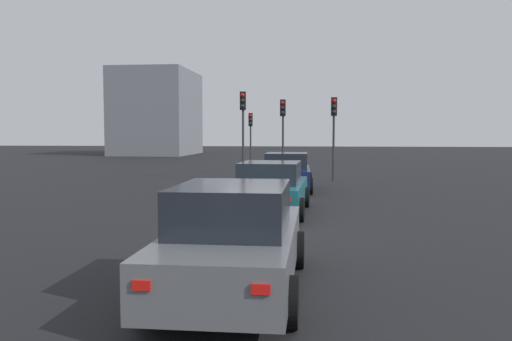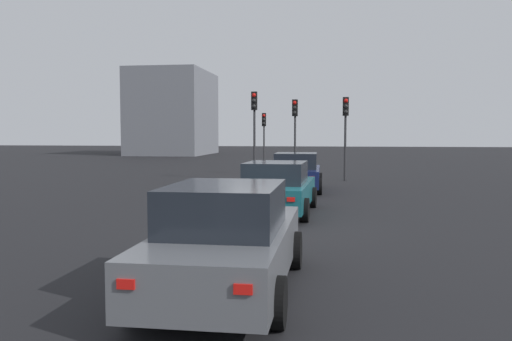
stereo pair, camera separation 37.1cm
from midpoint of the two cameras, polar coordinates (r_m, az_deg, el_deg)
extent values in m
cube|color=black|center=(13.91, 0.84, -6.05)|extent=(160.00, 160.00, 0.20)
cube|color=#141E4C|center=(21.65, 2.81, -0.60)|extent=(4.42, 1.95, 0.66)
cube|color=#1E232B|center=(21.39, 2.79, 1.07)|extent=(2.01, 1.68, 0.62)
cylinder|color=black|center=(23.01, 5.26, -1.01)|extent=(0.64, 0.23, 0.64)
cylinder|color=black|center=(23.08, 0.64, -0.98)|extent=(0.64, 0.23, 0.64)
cylinder|color=black|center=(20.31, 5.27, -1.68)|extent=(0.64, 0.23, 0.64)
cylinder|color=black|center=(20.38, 0.04, -1.64)|extent=(0.64, 0.23, 0.64)
cube|color=red|center=(19.43, 4.52, -0.78)|extent=(0.03, 0.20, 0.11)
cube|color=red|center=(19.49, 0.59, -0.75)|extent=(0.03, 0.20, 0.11)
cube|color=#19606B|center=(15.51, 0.94, -2.46)|extent=(4.58, 2.03, 0.65)
cube|color=#1E232B|center=(15.23, 0.83, -0.22)|extent=(2.09, 1.72, 0.60)
cylinder|color=black|center=(16.84, 4.71, -2.86)|extent=(0.65, 0.24, 0.64)
cylinder|color=black|center=(17.06, -1.57, -2.76)|extent=(0.65, 0.24, 0.64)
cylinder|color=black|center=(14.07, 3.97, -4.21)|extent=(0.65, 0.24, 0.64)
cylinder|color=black|center=(14.33, -3.51, -4.06)|extent=(0.65, 0.24, 0.64)
cube|color=red|center=(13.18, 2.55, -3.10)|extent=(0.04, 0.20, 0.11)
cube|color=red|center=(13.38, -3.19, -3.00)|extent=(0.04, 0.20, 0.11)
cube|color=slate|center=(7.96, -3.65, -8.52)|extent=(4.64, 1.77, 0.69)
cube|color=#1E232B|center=(7.61, -3.98, -3.96)|extent=(2.09, 1.55, 0.65)
cylinder|color=black|center=(9.32, 3.34, -8.47)|extent=(0.64, 0.22, 0.64)
cylinder|color=black|center=(9.57, -7.34, -8.16)|extent=(0.64, 0.22, 0.64)
cylinder|color=black|center=(6.54, 1.89, -13.91)|extent=(0.64, 0.22, 0.64)
cylinder|color=black|center=(6.90, -13.21, -13.05)|extent=(0.64, 0.22, 0.64)
cube|color=red|center=(5.60, -1.44, -12.62)|extent=(0.03, 0.20, 0.11)
cube|color=red|center=(5.90, -13.98, -11.86)|extent=(0.03, 0.20, 0.11)
cylinder|color=#2D2D30|center=(36.76, -0.87, 2.58)|extent=(0.11, 0.11, 2.81)
cube|color=black|center=(36.70, -0.88, 5.47)|extent=(0.22, 0.29, 0.90)
sphere|color=red|center=(36.59, -0.89, 5.89)|extent=(0.20, 0.20, 0.20)
sphere|color=black|center=(36.59, -0.89, 5.47)|extent=(0.20, 0.20, 0.20)
sphere|color=black|center=(36.58, -0.89, 5.05)|extent=(0.20, 0.20, 0.20)
cylinder|color=#2D2D30|center=(26.41, -1.79, 2.72)|extent=(0.11, 0.11, 3.47)
cube|color=black|center=(26.39, -1.82, 7.46)|extent=(0.20, 0.28, 0.90)
sphere|color=red|center=(26.30, -1.85, 8.06)|extent=(0.20, 0.20, 0.20)
sphere|color=black|center=(26.28, -1.85, 7.48)|extent=(0.20, 0.20, 0.20)
sphere|color=black|center=(26.27, -1.85, 6.89)|extent=(0.20, 0.20, 0.20)
cylinder|color=#2D2D30|center=(26.40, 7.90, 2.37)|extent=(0.11, 0.11, 3.17)
cube|color=black|center=(26.36, 7.95, 6.79)|extent=(0.21, 0.29, 0.90)
sphere|color=red|center=(26.26, 7.97, 7.39)|extent=(0.20, 0.20, 0.20)
sphere|color=black|center=(26.25, 7.97, 6.80)|extent=(0.20, 0.20, 0.20)
sphere|color=black|center=(26.24, 7.96, 6.21)|extent=(0.20, 0.20, 0.20)
cylinder|color=#2D2D30|center=(29.19, 2.54, 2.63)|extent=(0.11, 0.11, 3.25)
cube|color=black|center=(29.15, 2.53, 6.71)|extent=(0.23, 0.30, 0.90)
sphere|color=red|center=(29.06, 2.49, 7.25)|extent=(0.20, 0.20, 0.20)
sphere|color=black|center=(29.05, 2.48, 6.72)|extent=(0.20, 0.20, 0.20)
sphere|color=black|center=(29.03, 2.48, 6.19)|extent=(0.20, 0.20, 0.20)
cube|color=slate|center=(59.35, -10.68, 6.07)|extent=(11.02, 7.65, 9.05)
camera|label=1|loc=(0.19, -91.01, -0.07)|focal=37.38mm
camera|label=2|loc=(0.19, 88.99, 0.07)|focal=37.38mm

